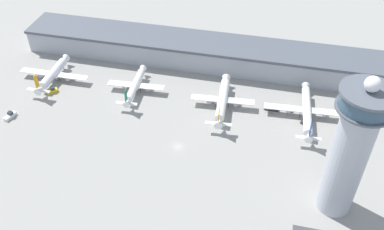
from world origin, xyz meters
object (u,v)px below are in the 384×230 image
(airplane_gate_bravo, at_px, (135,85))
(service_truck_fuel, at_px, (271,108))
(service_truck_catering, at_px, (10,116))
(service_truck_baggage, at_px, (306,120))
(airplane_gate_delta, at_px, (307,110))
(airplane_gate_alpha, at_px, (53,74))
(service_truck_water, at_px, (52,90))
(control_tower, at_px, (351,149))
(airplane_gate_charlie, at_px, (222,100))

(airplane_gate_bravo, xyz_separation_m, service_truck_fuel, (70.80, 1.24, -3.40))
(service_truck_catering, relative_size, service_truck_baggage, 1.09)
(airplane_gate_delta, height_order, service_truck_baggage, airplane_gate_delta)
(airplane_gate_bravo, xyz_separation_m, service_truck_baggage, (87.90, -4.45, -3.33))
(airplane_gate_alpha, distance_m, service_truck_baggage, 134.65)
(service_truck_catering, relative_size, service_truck_fuel, 0.97)
(airplane_gate_alpha, bearing_deg, service_truck_water, -69.28)
(airplane_gate_alpha, distance_m, service_truck_catering, 34.37)
(service_truck_baggage, xyz_separation_m, service_truck_water, (-130.72, -5.80, 0.19))
(control_tower, relative_size, service_truck_baggage, 9.53)
(control_tower, distance_m, service_truck_fuel, 68.30)
(airplane_gate_alpha, xyz_separation_m, airplane_gate_delta, (134.34, -0.81, 0.18))
(airplane_gate_bravo, bearing_deg, airplane_gate_alpha, -179.80)
(airplane_gate_bravo, bearing_deg, airplane_gate_delta, -0.64)
(service_truck_fuel, bearing_deg, service_truck_baggage, -18.41)
(airplane_gate_charlie, bearing_deg, airplane_gate_delta, 2.06)
(airplane_gate_charlie, relative_size, airplane_gate_delta, 0.94)
(airplane_gate_bravo, distance_m, service_truck_fuel, 70.89)
(service_truck_baggage, bearing_deg, service_truck_fuel, 161.59)
(service_truck_baggage, distance_m, service_truck_water, 130.85)
(control_tower, distance_m, service_truck_baggage, 58.16)
(airplane_gate_delta, distance_m, service_truck_water, 130.89)
(airplane_gate_charlie, xyz_separation_m, service_truck_water, (-89.37, -7.80, -3.66))
(service_truck_baggage, bearing_deg, service_truck_water, -177.46)
(control_tower, relative_size, service_truck_fuel, 8.48)
(control_tower, distance_m, airplane_gate_delta, 59.48)
(service_truck_fuel, bearing_deg, airplane_gate_charlie, -171.34)
(airplane_gate_charlie, distance_m, service_truck_baggage, 41.58)
(airplane_gate_charlie, bearing_deg, service_truck_catering, -162.55)
(airplane_gate_delta, bearing_deg, airplane_gate_bravo, 179.36)
(control_tower, height_order, service_truck_water, control_tower)
(airplane_gate_bravo, height_order, service_truck_catering, airplane_gate_bravo)
(control_tower, bearing_deg, airplane_gate_bravo, 152.02)
(service_truck_catering, distance_m, service_truck_water, 25.67)
(service_truck_catering, bearing_deg, airplane_gate_charlie, 17.45)
(service_truck_baggage, bearing_deg, airplane_gate_bravo, 177.10)
(service_truck_fuel, relative_size, service_truck_baggage, 1.12)
(control_tower, xyz_separation_m, airplane_gate_charlie, (-53.06, 50.47, -26.08))
(airplane_gate_alpha, bearing_deg, service_truck_fuel, 0.68)
(airplane_gate_alpha, distance_m, airplane_gate_delta, 134.34)
(airplane_gate_charlie, height_order, service_truck_catering, airplane_gate_charlie)
(control_tower, xyz_separation_m, airplane_gate_alpha, (-146.25, 52.76, -26.58))
(airplane_gate_bravo, bearing_deg, control_tower, -27.98)
(airplane_gate_alpha, height_order, airplane_gate_charlie, airplane_gate_charlie)
(airplane_gate_bravo, relative_size, service_truck_water, 5.51)
(service_truck_catering, xyz_separation_m, service_truck_water, (10.27, 23.52, 0.02))
(airplane_gate_charlie, relative_size, service_truck_water, 6.52)
(airplane_gate_bravo, bearing_deg, service_truck_catering, -147.54)
(control_tower, xyz_separation_m, service_truck_fuel, (-28.82, 54.17, -30.00))
(service_truck_water, bearing_deg, service_truck_baggage, 2.54)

